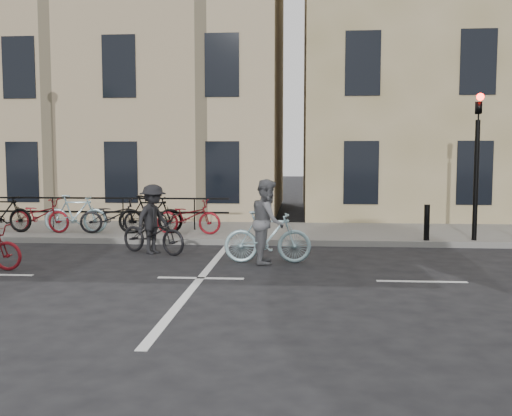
{
  "coord_description": "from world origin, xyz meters",
  "views": [
    {
      "loc": [
        1.8,
        -10.23,
        2.21
      ],
      "look_at": [
        0.84,
        2.38,
        1.1
      ],
      "focal_mm": 40.0,
      "sensor_mm": 36.0,
      "label": 1
    }
  ],
  "objects": [
    {
      "name": "ground",
      "position": [
        0.0,
        0.0,
        0.0
      ],
      "size": [
        120.0,
        120.0,
        0.0
      ],
      "primitive_type": "plane",
      "color": "black",
      "rests_on": "ground"
    },
    {
      "name": "sidewalk",
      "position": [
        -4.0,
        6.0,
        0.07
      ],
      "size": [
        46.0,
        4.0,
        0.15
      ],
      "primitive_type": "cube",
      "color": "slate",
      "rests_on": "ground"
    },
    {
      "name": "building_east",
      "position": [
        9.0,
        13.0,
        6.15
      ],
      "size": [
        14.0,
        10.0,
        12.0
      ],
      "primitive_type": "cube",
      "color": "#9B8A5E",
      "rests_on": "sidewalk"
    },
    {
      "name": "building_west",
      "position": [
        -9.0,
        13.0,
        5.15
      ],
      "size": [
        20.0,
        10.0,
        10.0
      ],
      "primitive_type": "cube",
      "color": "tan",
      "rests_on": "sidewalk"
    },
    {
      "name": "traffic_light",
      "position": [
        6.2,
        4.34,
        2.45
      ],
      "size": [
        0.18,
        0.3,
        3.9
      ],
      "color": "black",
      "rests_on": "sidewalk"
    },
    {
      "name": "bollard_east",
      "position": [
        5.0,
        4.25,
        0.6
      ],
      "size": [
        0.14,
        0.14,
        0.9
      ],
      "primitive_type": "cylinder",
      "color": "black",
      "rests_on": "sidewalk"
    },
    {
      "name": "parked_bikes",
      "position": [
        -4.35,
        5.04,
        0.64
      ],
      "size": [
        8.3,
        1.23,
        1.05
      ],
      "color": "black",
      "rests_on": "sidewalk"
    },
    {
      "name": "cyclist_grey",
      "position": [
        1.14,
        1.65,
        0.72
      ],
      "size": [
        1.85,
        0.89,
        1.77
      ],
      "rotation": [
        0.0,
        0.0,
        1.61
      ],
      "color": "#9AC0C9",
      "rests_on": "ground"
    },
    {
      "name": "cyclist_dark",
      "position": [
        -1.56,
        2.64,
        0.63
      ],
      "size": [
        1.89,
        1.37,
        1.61
      ],
      "rotation": [
        0.0,
        0.0,
        1.11
      ],
      "color": "black",
      "rests_on": "ground"
    }
  ]
}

